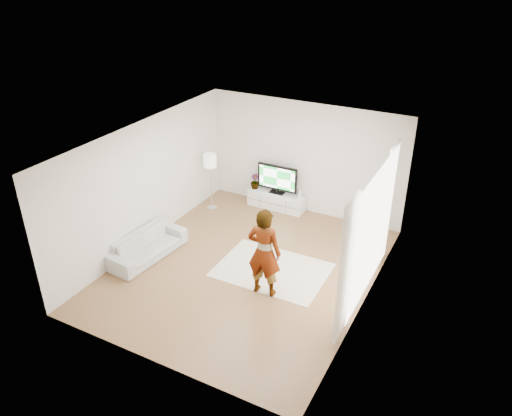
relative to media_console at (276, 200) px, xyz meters
The scene contains 17 objects.
floor 2.84m from the media_console, 77.23° to the right, with size 6.00×6.00×0.00m, color #986F45.
ceiling 3.84m from the media_console, 77.23° to the right, with size 6.00×6.00×0.00m, color white.
wall_left 3.55m from the media_console, 124.12° to the right, with size 0.02×6.00×2.80m, color silver.
wall_right 4.34m from the media_console, 41.49° to the right, with size 0.02×6.00×2.80m, color silver.
wall_back 1.37m from the media_console, 20.56° to the left, with size 5.00×0.02×2.80m, color silver.
wall_front 5.92m from the media_console, 83.79° to the right, with size 5.00×0.02×2.80m, color silver.
window 4.16m from the media_console, 38.43° to the right, with size 0.01×2.60×2.50m, color white.
curtain_near 4.96m from the media_console, 51.20° to the right, with size 0.04×0.70×2.60m, color white.
curtain_far 3.44m from the media_console, 21.05° to the right, with size 0.04×0.70×2.60m, color white.
media_console is the anchor object (origin of this frame).
television 0.61m from the media_console, 90.00° to the left, with size 1.07×0.21×0.74m.
game_console 0.72m from the media_console, ahead, with size 0.07×0.16×0.21m.
potted_plant 0.75m from the media_console, behind, with size 0.22×0.22×0.39m, color #3F7238.
rug 2.81m from the media_console, 66.12° to the right, with size 2.24×1.61×0.01m, color silver.
player 3.63m from the media_console, 68.20° to the right, with size 0.66×0.43×1.81m, color #334772.
sofa 3.66m from the media_console, 113.82° to the right, with size 1.83×0.72×0.54m, color beige.
floor_lamp 1.95m from the media_console, 152.46° to the right, with size 0.33×0.33×1.46m.
Camera 1 is at (4.21, -7.54, 5.98)m, focal length 35.00 mm.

